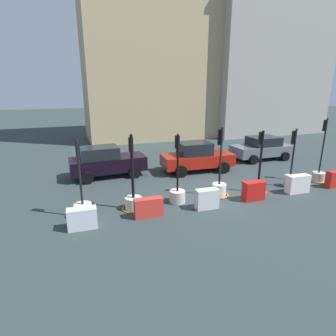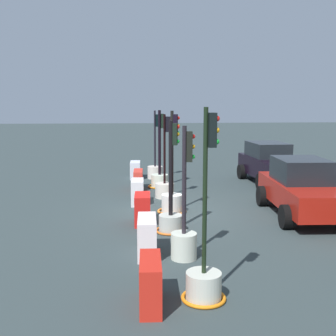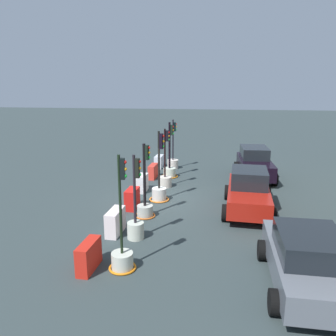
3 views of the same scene
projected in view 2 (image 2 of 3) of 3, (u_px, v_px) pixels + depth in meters
name	position (u px, v px, depth m)	size (l,w,h in m)	color
ground_plane	(174.00, 212.00, 13.75)	(120.00, 120.00, 0.00)	#303C3D
traffic_light_0	(155.00, 168.00, 19.80)	(0.71, 0.71, 3.17)	beige
traffic_light_1	(160.00, 175.00, 17.78)	(0.99, 0.99, 3.22)	silver
traffic_light_2	(165.00, 184.00, 15.79)	(0.71, 0.71, 3.11)	beige
traffic_light_3	(172.00, 197.00, 13.67)	(0.95, 0.95, 3.28)	silver
traffic_light_4	(171.00, 213.00, 11.62)	(0.86, 0.86, 3.06)	#B2B5AC
traffic_light_5	(184.00, 234.00, 9.58)	(0.59, 0.59, 3.03)	beige
traffic_light_6	(204.00, 274.00, 7.58)	(0.82, 0.82, 3.46)	beige
construction_barrier_0	(135.00, 170.00, 19.81)	(1.07, 0.50, 0.80)	silver
construction_barrier_1	(138.00, 180.00, 17.31)	(1.15, 0.41, 0.79)	red
construction_barrier_2	(137.00, 192.00, 14.78)	(1.00, 0.47, 0.86)	silver
construction_barrier_3	(142.00, 209.00, 12.38)	(1.00, 0.50, 0.88)	red
construction_barrier_4	(147.00, 237.00, 9.83)	(1.18, 0.48, 0.90)	white
construction_barrier_5	(151.00, 283.00, 7.35)	(1.14, 0.42, 0.85)	red
car_red_compact	(302.00, 188.00, 13.26)	(4.44, 2.29, 1.79)	#A41A10
car_black_sedan	(270.00, 163.00, 18.60)	(4.30, 2.19, 1.77)	black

